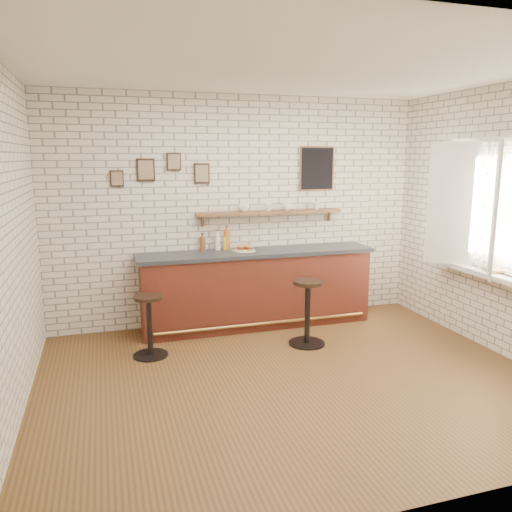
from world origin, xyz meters
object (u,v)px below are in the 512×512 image
object	(u,v)px
bitters_bottle_white	(218,242)
bar_stool_right	(307,310)
book_lower	(486,271)
shelf_cup_b	(269,207)
bitters_bottle_brown	(203,244)
shelf_cup_a	(244,208)
ciabatta_sandwich	(246,247)
bar_stool_left	(149,324)
shelf_cup_c	(287,207)
bitters_bottle_amber	(227,240)
sandwich_plate	(245,251)
shelf_cup_d	(316,206)
condiment_bottle_yellow	(226,243)
bar_counter	(257,288)
book_upper	(487,269)

from	to	relation	value
bitters_bottle_white	bar_stool_right	size ratio (longest dim) A/B	0.34
bitters_bottle_white	book_lower	bearing A→B (deg)	-33.44
bar_stool_right	shelf_cup_b	bearing A→B (deg)	97.48
bitters_bottle_brown	shelf_cup_a	bearing A→B (deg)	0.59
ciabatta_sandwich	shelf_cup_b	bearing A→B (deg)	25.66
bar_stool_right	ciabatta_sandwich	bearing A→B (deg)	120.52
bar_stool_left	book_lower	bearing A→B (deg)	-14.07
ciabatta_sandwich	shelf_cup_c	world-z (taller)	shelf_cup_c
shelf_cup_b	bitters_bottle_brown	bearing A→B (deg)	146.20
shelf_cup_a	shelf_cup_c	size ratio (longest dim) A/B	1.07
bitters_bottle_white	bitters_bottle_amber	distance (m)	0.13
bitters_bottle_brown	shelf_cup_c	world-z (taller)	shelf_cup_c
shelf_cup_c	bar_stool_left	bearing A→B (deg)	114.45
sandwich_plate	shelf_cup_b	world-z (taller)	shelf_cup_b
bitters_bottle_brown	shelf_cup_a	xyz separation A→B (m)	(0.56, 0.01, 0.45)
shelf_cup_d	condiment_bottle_yellow	bearing A→B (deg)	-174.80
bitters_bottle_white	condiment_bottle_yellow	bearing A→B (deg)	0.00
ciabatta_sandwich	shelf_cup_c	distance (m)	0.83
bar_counter	bar_stool_left	world-z (taller)	bar_counter
bar_counter	ciabatta_sandwich	bearing A→B (deg)	172.17
bitters_bottle_amber	bar_stool_right	distance (m)	1.46
condiment_bottle_yellow	book_upper	size ratio (longest dim) A/B	1.06
bar_counter	book_lower	distance (m)	2.77
book_lower	book_upper	xyz separation A→B (m)	(0.00, -0.01, 0.02)
shelf_cup_a	book_upper	distance (m)	3.02
bitters_bottle_amber	shelf_cup_c	distance (m)	0.94
sandwich_plate	shelf_cup_d	distance (m)	1.21
bitters_bottle_brown	bar_counter	bearing A→B (deg)	-16.04
ciabatta_sandwich	bar_stool_left	xyz separation A→B (m)	(-1.32, -0.69, -0.68)
shelf_cup_c	book_lower	distance (m)	2.57
bitters_bottle_white	shelf_cup_c	distance (m)	1.06
shelf_cup_a	shelf_cup_c	distance (m)	0.61
bar_counter	shelf_cup_a	bearing A→B (deg)	120.38
sandwich_plate	bitters_bottle_white	distance (m)	0.38
bitters_bottle_brown	shelf_cup_b	world-z (taller)	shelf_cup_b
ciabatta_sandwich	bitters_bottle_brown	xyz separation A→B (m)	(-0.53, 0.17, 0.05)
bitters_bottle_white	shelf_cup_b	xyz separation A→B (m)	(0.71, 0.01, 0.43)
shelf_cup_b	bar_counter	bearing A→B (deg)	-172.61
sandwich_plate	shelf_cup_c	bearing A→B (deg)	15.52
condiment_bottle_yellow	shelf_cup_d	distance (m)	1.36
bitters_bottle_amber	shelf_cup_a	xyz separation A→B (m)	(0.24, 0.01, 0.41)
sandwich_plate	shelf_cup_b	xyz separation A→B (m)	(0.39, 0.18, 0.53)
sandwich_plate	shelf_cup_b	distance (m)	0.68
shelf_cup_a	book_lower	world-z (taller)	shelf_cup_a
shelf_cup_a	bitters_bottle_amber	bearing A→B (deg)	174.35
bitters_bottle_brown	bitters_bottle_amber	xyz separation A→B (m)	(0.32, -0.00, 0.04)
shelf_cup_d	book_upper	bearing A→B (deg)	-49.11
bitters_bottle_white	shelf_cup_d	size ratio (longest dim) A/B	2.52
condiment_bottle_yellow	shelf_cup_a	xyz separation A→B (m)	(0.25, 0.01, 0.45)
bar_counter	bar_stool_right	bearing A→B (deg)	-66.80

